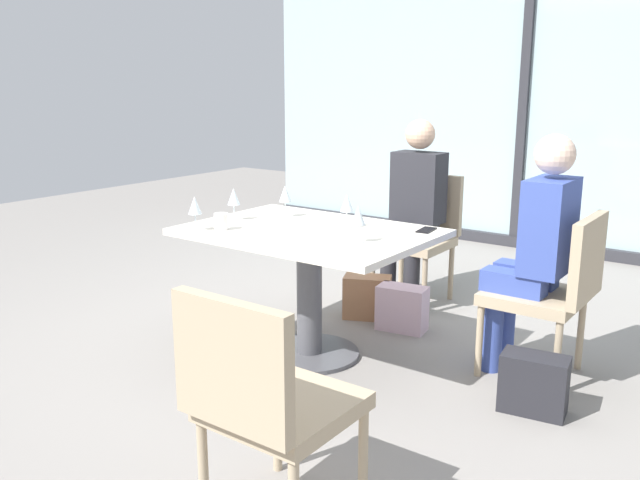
% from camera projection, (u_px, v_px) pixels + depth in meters
% --- Properties ---
extents(ground_plane, '(12.00, 12.00, 0.00)m').
position_uv_depth(ground_plane, '(310.00, 355.00, 3.80)').
color(ground_plane, gray).
extents(window_wall_backdrop, '(5.50, 0.10, 2.70)m').
position_uv_depth(window_wall_backdrop, '(524.00, 115.00, 6.03)').
color(window_wall_backdrop, '#9EB7BC').
rests_on(window_wall_backdrop, ground_plane).
extents(dining_table_main, '(1.30, 0.92, 0.73)m').
position_uv_depth(dining_table_main, '(309.00, 261.00, 3.67)').
color(dining_table_main, silver).
rests_on(dining_table_main, ground_plane).
extents(chair_near_window, '(0.46, 0.51, 0.87)m').
position_uv_depth(chair_near_window, '(420.00, 230.00, 4.70)').
color(chair_near_window, tan).
rests_on(chair_near_window, ground_plane).
extents(chair_far_right, '(0.50, 0.46, 0.87)m').
position_uv_depth(chair_far_right, '(554.00, 286.00, 3.41)').
color(chair_far_right, tan).
rests_on(chair_far_right, ground_plane).
extents(chair_front_right, '(0.46, 0.50, 0.87)m').
position_uv_depth(chair_front_right, '(265.00, 396.00, 2.22)').
color(chair_front_right, tan).
rests_on(chair_front_right, ground_plane).
extents(person_near_window, '(0.34, 0.39, 1.26)m').
position_uv_depth(person_near_window, '(414.00, 203.00, 4.56)').
color(person_near_window, '#28282D').
rests_on(person_near_window, ground_plane).
extents(person_far_right, '(0.39, 0.34, 1.26)m').
position_uv_depth(person_far_right, '(536.00, 244.00, 3.43)').
color(person_far_right, '#384C9E').
rests_on(person_far_right, ground_plane).
extents(wine_glass_0, '(0.07, 0.07, 0.18)m').
position_uv_depth(wine_glass_0, '(285.00, 195.00, 3.93)').
color(wine_glass_0, silver).
rests_on(wine_glass_0, dining_table_main).
extents(wine_glass_1, '(0.07, 0.07, 0.18)m').
position_uv_depth(wine_glass_1, '(195.00, 206.00, 3.57)').
color(wine_glass_1, silver).
rests_on(wine_glass_1, dining_table_main).
extents(wine_glass_2, '(0.07, 0.07, 0.18)m').
position_uv_depth(wine_glass_2, '(358.00, 216.00, 3.30)').
color(wine_glass_2, silver).
rests_on(wine_glass_2, dining_table_main).
extents(wine_glass_3, '(0.07, 0.07, 0.18)m').
position_uv_depth(wine_glass_3, '(347.00, 204.00, 3.64)').
color(wine_glass_3, silver).
rests_on(wine_glass_3, dining_table_main).
extents(wine_glass_4, '(0.07, 0.07, 0.18)m').
position_uv_depth(wine_glass_4, '(234.00, 197.00, 3.83)').
color(wine_glass_4, silver).
rests_on(wine_glass_4, dining_table_main).
extents(coffee_cup, '(0.08, 0.08, 0.09)m').
position_uv_depth(coffee_cup, '(221.00, 222.00, 3.60)').
color(coffee_cup, white).
rests_on(coffee_cup, dining_table_main).
extents(cell_phone_on_table, '(0.09, 0.15, 0.01)m').
position_uv_depth(cell_phone_on_table, '(426.00, 230.00, 3.59)').
color(cell_phone_on_table, black).
rests_on(cell_phone_on_table, dining_table_main).
extents(handbag_0, '(0.32, 0.21, 0.28)m').
position_uv_depth(handbag_0, '(402.00, 308.00, 4.16)').
color(handbag_0, beige).
rests_on(handbag_0, ground_plane).
extents(handbag_1, '(0.32, 0.20, 0.28)m').
position_uv_depth(handbag_1, '(534.00, 384.00, 3.12)').
color(handbag_1, '#232328').
rests_on(handbag_1, ground_plane).
extents(handbag_2, '(0.34, 0.27, 0.28)m').
position_uv_depth(handbag_2, '(367.00, 297.00, 4.37)').
color(handbag_2, '#A3704C').
rests_on(handbag_2, ground_plane).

